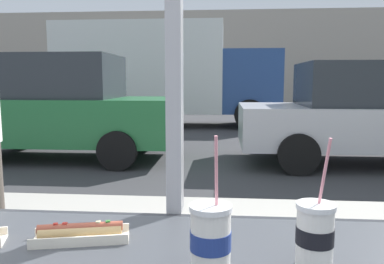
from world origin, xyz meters
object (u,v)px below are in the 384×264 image
(soda_cup_right, at_px, (315,234))
(hotdog_tray_far, at_px, (81,233))
(soda_cup_left, at_px, (211,239))
(box_truck, at_px, (163,72))
(parked_car_silver, at_px, (371,113))
(parked_car_green, at_px, (59,108))

(soda_cup_right, relative_size, hotdog_tray_far, 1.15)
(soda_cup_left, height_order, box_truck, box_truck)
(parked_car_silver, bearing_deg, soda_cup_left, -113.00)
(parked_car_green, bearing_deg, soda_cup_right, -61.58)
(soda_cup_left, xyz_separation_m, parked_car_silver, (2.53, 5.97, -0.20))
(soda_cup_right, bearing_deg, box_truck, 100.74)
(hotdog_tray_far, bearing_deg, parked_car_silver, 63.51)
(soda_cup_left, relative_size, box_truck, 0.05)
(parked_car_silver, distance_m, box_truck, 7.13)
(soda_cup_right, distance_m, parked_car_green, 6.72)
(soda_cup_left, distance_m, parked_car_green, 6.66)
(hotdog_tray_far, relative_size, box_truck, 0.04)
(hotdog_tray_far, height_order, parked_car_silver, parked_car_silver)
(parked_car_green, height_order, parked_car_silver, parked_car_green)
(soda_cup_right, xyz_separation_m, box_truck, (-2.16, 11.41, 0.65))
(parked_car_silver, bearing_deg, hotdog_tray_far, -116.49)
(parked_car_green, distance_m, box_truck, 5.65)
(soda_cup_left, bearing_deg, box_truck, 99.52)
(hotdog_tray_far, distance_m, box_truck, 11.43)
(hotdog_tray_far, xyz_separation_m, box_truck, (-1.56, 11.31, 0.70))
(hotdog_tray_far, xyz_separation_m, parked_car_silver, (2.89, 5.80, -0.14))
(soda_cup_right, bearing_deg, parked_car_green, 118.42)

